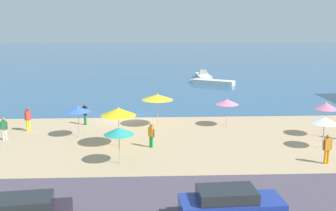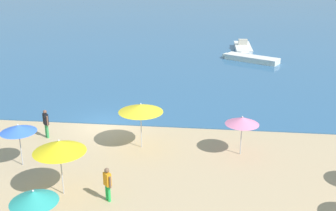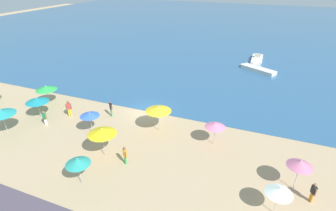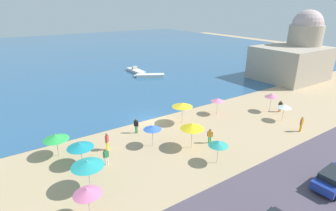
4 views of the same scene
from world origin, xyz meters
name	(u,v)px [view 1 (image 1 of 4)]	position (x,y,z in m)	size (l,w,h in m)	color
ground_plane	(123,118)	(0.00, 0.00, 0.00)	(160.00, 160.00, 0.00)	tan
sea	(138,58)	(0.00, 55.00, 0.03)	(150.00, 110.00, 0.05)	#2F5D89
coastal_road	(100,211)	(0.00, -18.00, 0.03)	(80.00, 8.00, 0.06)	#4E4454
beach_umbrella_1	(227,102)	(8.38, -3.31, 1.97)	(1.81, 1.81, 2.23)	#B2B2B7
beach_umbrella_3	(157,97)	(2.90, -3.06, 2.36)	(2.47, 2.47, 2.65)	#B2B2B7
beach_umbrella_7	(78,109)	(-2.84, -5.83, 2.04)	(1.81, 1.81, 2.29)	#B2B2B7
beach_umbrella_8	(326,106)	(14.91, -6.58, 2.28)	(1.75, 1.75, 2.59)	#B2B2B7
beach_umbrella_9	(118,112)	(0.21, -8.27, 2.37)	(2.35, 2.35, 2.70)	#B2B2B7
beach_umbrella_10	(324,120)	(13.68, -9.31, 1.91)	(1.71, 1.71, 2.19)	#B2B2B7
beach_umbrella_11	(119,131)	(0.46, -11.68, 1.98)	(1.78, 1.78, 2.27)	#B2B2B7
bather_0	(28,118)	(-6.96, -4.05, 1.03)	(0.44, 0.42, 1.82)	yellow
bather_1	(85,113)	(-2.90, -2.34, 0.98)	(0.43, 0.43, 1.74)	#359C54
bather_3	(327,147)	(12.68, -12.29, 1.00)	(0.57, 0.24, 1.78)	orange
bather_4	(4,127)	(-7.97, -6.41, 0.91)	(0.57, 0.22, 1.63)	white
bather_5	(151,134)	(2.36, -8.58, 0.90)	(0.43, 0.43, 1.61)	green
parked_car_1	(230,204)	(5.60, -19.23, 0.83)	(4.40, 2.03, 1.45)	navy
skiff_nearshore	(203,76)	(9.90, 22.80, 0.37)	(1.85, 5.89, 1.17)	silver
skiff_offshore	(213,82)	(10.48, 17.85, 0.32)	(5.69, 3.97, 0.54)	silver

